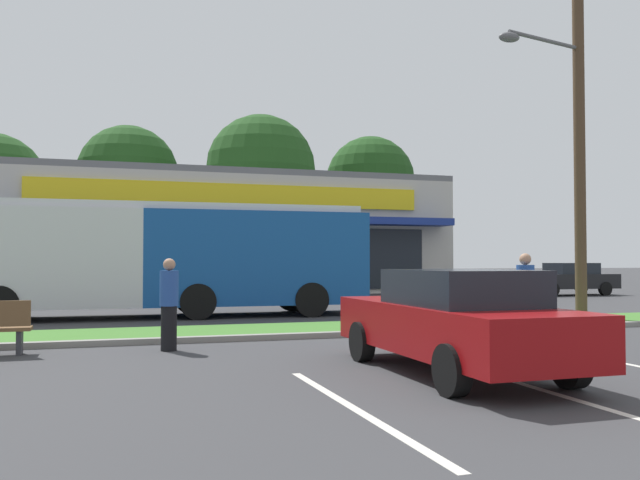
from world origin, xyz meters
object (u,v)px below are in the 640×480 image
object	(u,v)px
car_0	(455,320)
city_bus	(163,256)
car_2	(568,279)
pedestrian_near_bench	(169,304)
pedestrian_by_pole	(526,297)
utility_pole	(576,118)

from	to	relation	value
car_0	city_bus	bearing A→B (deg)	16.25
car_0	car_2	size ratio (longest dim) A/B	1.02
car_0	car_2	world-z (taller)	car_2
city_bus	pedestrian_near_bench	bearing A→B (deg)	87.96
pedestrian_near_bench	pedestrian_by_pole	world-z (taller)	pedestrian_by_pole
pedestrian_near_bench	pedestrian_by_pole	xyz separation A→B (m)	(7.07, -0.67, 0.05)
utility_pole	pedestrian_by_pole	size ratio (longest dim) A/B	5.70
city_bus	car_0	distance (m)	11.70
car_0	pedestrian_near_bench	size ratio (longest dim) A/B	2.87
car_2	pedestrian_by_pole	bearing A→B (deg)	49.61
car_0	pedestrian_by_pole	bearing A→B (deg)	-46.99
pedestrian_by_pole	car_0	bearing A→B (deg)	-107.03
utility_pole	car_2	xyz separation A→B (m)	(8.89, 11.76, -4.65)
city_bus	pedestrian_by_pole	distance (m)	10.47
utility_pole	pedestrian_by_pole	xyz separation A→B (m)	(-3.69, -3.02, -4.53)
utility_pole	car_2	bearing A→B (deg)	52.92
utility_pole	city_bus	world-z (taller)	utility_pole
city_bus	car_2	bearing A→B (deg)	-159.21
pedestrian_by_pole	car_2	bearing A→B (deg)	79.57
city_bus	pedestrian_near_bench	distance (m)	7.48
pedestrian_near_bench	city_bus	bearing A→B (deg)	-110.69
car_0	pedestrian_by_pole	size ratio (longest dim) A/B	2.69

